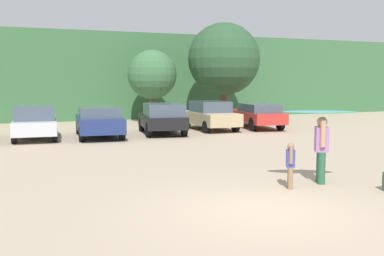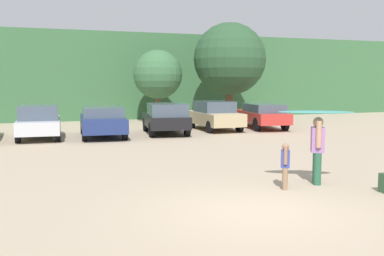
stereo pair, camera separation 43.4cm
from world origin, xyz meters
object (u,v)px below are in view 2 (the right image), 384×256
at_px(parked_car_tan, 215,115).
at_px(person_child, 285,163).
at_px(parked_car_black, 166,118).
at_px(person_adult, 317,146).
at_px(parked_car_navy, 103,120).
at_px(parked_car_red, 261,115).
at_px(surfboard_teal, 316,112).
at_px(parked_car_silver, 39,121).

xyz_separation_m(parked_car_tan, person_child, (-3.69, -12.84, -0.16)).
bearing_deg(parked_car_black, person_adult, -169.60).
xyz_separation_m(parked_car_navy, parked_car_tan, (6.07, 0.90, 0.02)).
bearing_deg(parked_car_red, surfboard_teal, 164.98).
relative_size(parked_car_silver, person_child, 3.66).
distance_m(parked_car_black, surfboard_teal, 11.81).
relative_size(parked_car_red, person_adult, 2.95).
xyz_separation_m(parked_car_tan, surfboard_teal, (-2.74, -12.69, 1.04)).
bearing_deg(person_adult, parked_car_silver, -32.07).
xyz_separation_m(person_child, surfboard_teal, (0.95, 0.16, 1.20)).
bearing_deg(parked_car_black, surfboard_teal, -170.21).
distance_m(parked_car_navy, surfboard_teal, 12.29).
relative_size(parked_car_navy, person_adult, 2.75).
distance_m(parked_car_black, person_adult, 11.70).
height_order(parked_car_navy, parked_car_black, parked_car_black).
height_order(parked_car_silver, parked_car_black, parked_car_black).
height_order(parked_car_black, person_adult, person_adult).
height_order(parked_car_black, surfboard_teal, surfboard_teal).
relative_size(person_adult, surfboard_teal, 0.89).
relative_size(parked_car_silver, person_adult, 2.40).
bearing_deg(parked_car_red, parked_car_silver, 101.49).
bearing_deg(person_child, surfboard_teal, -140.34).
height_order(parked_car_black, parked_car_red, parked_car_black).
bearing_deg(parked_car_navy, surfboard_teal, -158.57).
xyz_separation_m(parked_car_silver, parked_car_black, (5.89, -0.26, 0.01)).
height_order(person_child, surfboard_teal, surfboard_teal).
bearing_deg(parked_car_black, person_child, -174.78).
xyz_separation_m(parked_car_tan, person_adult, (-2.61, -12.62, 0.17)).
bearing_deg(person_adult, parked_car_tan, -71.41).
bearing_deg(parked_car_tan, parked_car_red, -91.44).
xyz_separation_m(parked_car_black, parked_car_red, (5.76, 0.85, -0.05)).
distance_m(parked_car_silver, parked_car_navy, 2.81).
distance_m(parked_car_navy, person_adult, 12.22).
relative_size(parked_car_tan, person_adult, 2.37).
relative_size(parked_car_black, person_child, 3.83).
distance_m(person_child, surfboard_teal, 1.54).
relative_size(parked_car_silver, parked_car_navy, 0.87).
bearing_deg(parked_car_red, parked_car_navy, 103.98).
bearing_deg(parked_car_silver, parked_car_navy, -90.80).
distance_m(parked_car_red, surfboard_teal, 13.81).
bearing_deg(parked_car_navy, person_adult, -157.92).
xyz_separation_m(parked_car_navy, parked_car_red, (8.85, 0.84, -0.01)).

